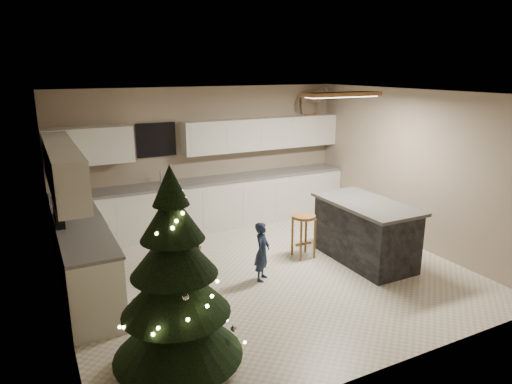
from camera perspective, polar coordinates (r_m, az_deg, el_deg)
ground_plane at (r=6.86m, az=1.35°, el=-10.01°), size 5.50×5.50×0.00m
room_shell at (r=6.32m, az=1.62°, el=4.53°), size 5.52×5.02×2.61m
cabinetry at (r=7.70m, az=-10.48°, el=-1.34°), size 5.50×3.20×2.00m
island at (r=7.28m, az=13.45°, el=-4.81°), size 0.90×1.70×0.95m
bar_stool at (r=7.24m, az=5.99°, el=-4.21°), size 0.36×0.36×0.69m
christmas_tree at (r=4.51m, az=-10.02°, el=-12.23°), size 1.32×1.27×2.11m
toddler at (r=6.47m, az=0.77°, el=-7.44°), size 0.37×0.37×0.86m
rocking_horse at (r=9.37m, az=6.94°, el=11.32°), size 0.71×0.47×0.57m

